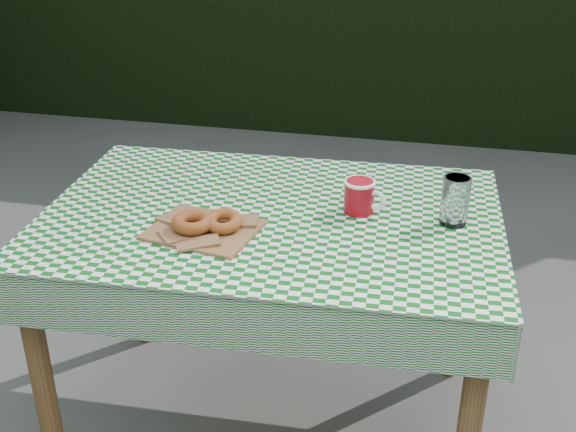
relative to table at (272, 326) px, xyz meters
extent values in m
cube|color=brown|center=(0.00, 0.00, 0.00)|extent=(1.28, 0.88, 0.75)
cube|color=#0C5217|center=(0.00, 0.00, 0.38)|extent=(1.30, 0.90, 0.01)
cube|color=#976642|center=(-0.15, -0.14, 0.39)|extent=(0.31, 0.27, 0.01)
torus|color=brown|center=(-0.17, -0.16, 0.41)|extent=(0.12, 0.12, 0.04)
torus|color=#9E4A20|center=(-0.10, -0.13, 0.41)|extent=(0.11, 0.11, 0.03)
cylinder|color=silver|center=(0.50, 0.05, 0.45)|extent=(0.08, 0.08, 0.13)
camera|label=1|loc=(0.43, -1.74, 1.27)|focal=44.71mm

